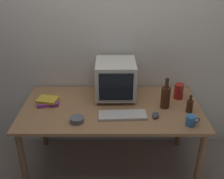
# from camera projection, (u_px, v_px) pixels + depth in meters

# --- Properties ---
(ground_plane) EXTENTS (6.00, 6.00, 0.00)m
(ground_plane) POSITION_uv_depth(u_px,v_px,m) (112.00, 166.00, 2.84)
(ground_plane) COLOR gray
(back_wall) EXTENTS (4.00, 0.08, 2.50)m
(back_wall) POSITION_uv_depth(u_px,v_px,m) (112.00, 37.00, 2.71)
(back_wall) COLOR silver
(back_wall) RESTS_ON ground
(desk) EXTENTS (1.67, 0.85, 0.72)m
(desk) POSITION_uv_depth(u_px,v_px,m) (112.00, 114.00, 2.55)
(desk) COLOR #9E7047
(desk) RESTS_ON ground
(crt_monitor) EXTENTS (0.38, 0.39, 0.37)m
(crt_monitor) POSITION_uv_depth(u_px,v_px,m) (116.00, 79.00, 2.60)
(crt_monitor) COLOR beige
(crt_monitor) RESTS_ON desk
(keyboard) EXTENTS (0.43, 0.17, 0.02)m
(keyboard) POSITION_uv_depth(u_px,v_px,m) (123.00, 115.00, 2.35)
(keyboard) COLOR beige
(keyboard) RESTS_ON desk
(computer_mouse) EXTENTS (0.08, 0.11, 0.04)m
(computer_mouse) POSITION_uv_depth(u_px,v_px,m) (156.00, 115.00, 2.35)
(computer_mouse) COLOR #3F3F47
(computer_mouse) RESTS_ON desk
(bottle_tall) EXTENTS (0.09, 0.09, 0.30)m
(bottle_tall) POSITION_uv_depth(u_px,v_px,m) (166.00, 97.00, 2.45)
(bottle_tall) COLOR #472314
(bottle_tall) RESTS_ON desk
(bottle_short) EXTENTS (0.06, 0.06, 0.17)m
(bottle_short) POSITION_uv_depth(u_px,v_px,m) (190.00, 106.00, 2.40)
(bottle_short) COLOR #472314
(bottle_short) RESTS_ON desk
(book_stack) EXTENTS (0.22, 0.18, 0.06)m
(book_stack) POSITION_uv_depth(u_px,v_px,m) (49.00, 101.00, 2.55)
(book_stack) COLOR #843893
(book_stack) RESTS_ON desk
(mug) EXTENTS (0.12, 0.08, 0.09)m
(mug) POSITION_uv_depth(u_px,v_px,m) (192.00, 121.00, 2.22)
(mug) COLOR #3370B2
(mug) RESTS_ON desk
(cd_spindle) EXTENTS (0.12, 0.12, 0.04)m
(cd_spindle) POSITION_uv_depth(u_px,v_px,m) (78.00, 120.00, 2.27)
(cd_spindle) COLOR #595B66
(cd_spindle) RESTS_ON desk
(metal_canister) EXTENTS (0.09, 0.09, 0.15)m
(metal_canister) POSITION_uv_depth(u_px,v_px,m) (179.00, 91.00, 2.63)
(metal_canister) COLOR #A51E19
(metal_canister) RESTS_ON desk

